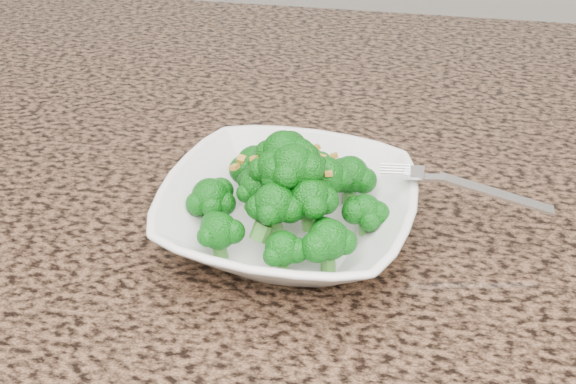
# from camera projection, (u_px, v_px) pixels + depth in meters

# --- Properties ---
(granite_counter) EXTENTS (1.64, 1.04, 0.03)m
(granite_counter) POSITION_uv_depth(u_px,v_px,m) (165.00, 195.00, 0.72)
(granite_counter) COLOR brown
(granite_counter) RESTS_ON cabinet
(bowl) EXTENTS (0.24, 0.24, 0.05)m
(bowl) POSITION_uv_depth(u_px,v_px,m) (288.00, 214.00, 0.63)
(bowl) COLOR white
(bowl) RESTS_ON granite_counter
(broccoli_pile) EXTENTS (0.19, 0.19, 0.06)m
(broccoli_pile) POSITION_uv_depth(u_px,v_px,m) (288.00, 157.00, 0.59)
(broccoli_pile) COLOR #0B650E
(broccoli_pile) RESTS_ON bowl
(garlic_topping) EXTENTS (0.12, 0.12, 0.01)m
(garlic_topping) POSITION_uv_depth(u_px,v_px,m) (288.00, 120.00, 0.57)
(garlic_topping) COLOR gold
(garlic_topping) RESTS_ON broccoli_pile
(fork) EXTENTS (0.16, 0.03, 0.01)m
(fork) POSITION_uv_depth(u_px,v_px,m) (438.00, 178.00, 0.61)
(fork) COLOR silver
(fork) RESTS_ON bowl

